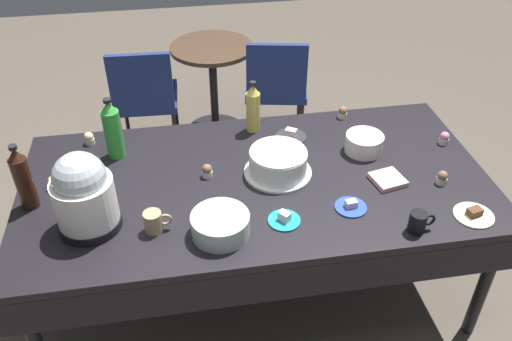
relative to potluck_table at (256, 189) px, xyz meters
name	(u,v)px	position (x,y,z in m)	size (l,w,h in m)	color
ground	(256,285)	(0.00, 0.00, -0.69)	(9.00, 9.00, 0.00)	brown
potluck_table	(256,189)	(0.00, 0.00, 0.00)	(2.20, 1.10, 0.75)	black
frosted_layer_cake	(278,163)	(0.11, 0.03, 0.12)	(0.33, 0.33, 0.13)	silver
slow_cooker	(84,194)	(-0.74, -0.20, 0.23)	(0.26, 0.26, 0.36)	black
glass_salad_bowl	(220,225)	(-0.21, -0.34, 0.11)	(0.25, 0.25, 0.10)	#B2C6BC
ceramic_snack_bowl	(364,143)	(0.58, 0.14, 0.11)	(0.19, 0.19, 0.09)	silver
dessert_plate_charcoal	(291,136)	(0.24, 0.32, 0.07)	(0.16, 0.16, 0.05)	#2D2D33
dessert_plate_cobalt	(351,206)	(0.38, -0.28, 0.07)	(0.14, 0.14, 0.04)	#2D4CB2
dessert_plate_teal	(284,219)	(0.07, -0.31, 0.07)	(0.14, 0.14, 0.05)	teal
dessert_plate_cream	(474,214)	(0.89, -0.42, 0.07)	(0.17, 0.17, 0.04)	beige
cupcake_berry	(442,178)	(0.85, -0.17, 0.09)	(0.05, 0.05, 0.07)	beige
cupcake_lemon	(207,171)	(-0.22, 0.06, 0.09)	(0.05, 0.05, 0.07)	beige
cupcake_vanilla	(444,138)	(1.01, 0.14, 0.09)	(0.05, 0.05, 0.07)	beige
cupcake_cocoa	(54,183)	(-0.93, 0.09, 0.09)	(0.05, 0.05, 0.07)	beige
cupcake_mint	(343,112)	(0.57, 0.47, 0.09)	(0.05, 0.05, 0.07)	beige
cupcake_rose	(89,138)	(-0.80, 0.44, 0.09)	(0.05, 0.05, 0.07)	beige
soda_bottle_ginger_ale	(253,108)	(0.06, 0.43, 0.19)	(0.07, 0.07, 0.29)	gold
soda_bottle_lime_soda	(113,130)	(-0.66, 0.31, 0.21)	(0.09, 0.09, 0.32)	green
soda_bottle_cola	(23,179)	(-1.02, -0.02, 0.21)	(0.08, 0.08, 0.32)	#33190F
coffee_mug_black	(418,222)	(0.61, -0.46, 0.11)	(0.12, 0.07, 0.09)	black
coffee_mug_tan	(154,222)	(-0.48, -0.28, 0.11)	(0.12, 0.08, 0.10)	tan
paper_napkin_stack	(388,179)	(0.61, -0.12, 0.07)	(0.14, 0.14, 0.02)	pink
maroon_chair_left	(145,94)	(-0.55, 1.41, -0.20)	(0.46, 0.46, 0.85)	navy
maroon_chair_right	(276,84)	(0.39, 1.41, -0.20)	(0.52, 0.52, 0.85)	navy
round_cafe_table	(213,74)	(-0.05, 1.64, -0.19)	(0.60, 0.60, 0.72)	#473323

